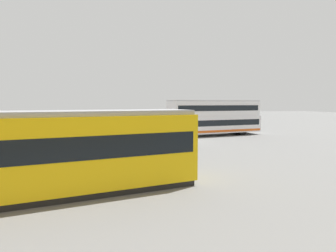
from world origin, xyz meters
TOP-DOWN VIEW (x-y plane):
  - ground_plane at (0.00, 0.00)m, footprint 160.00×160.00m
  - double_decker_bus at (-4.60, -3.23)m, footprint 11.27×4.20m
  - tram_yellow at (9.91, 14.24)m, footprint 12.38×4.70m
  - pedestrian_near_railing at (2.97, 5.37)m, footprint 0.39×0.39m
  - pedestrian_crossing at (1.99, 6.32)m, footprint 0.40×0.40m
  - pedestrian_railing at (5.62, 5.73)m, footprint 7.18×1.08m
  - info_sign at (11.09, 6.47)m, footprint 0.91×0.18m

SIDE VIEW (x-z plane):
  - ground_plane at x=0.00m, z-range 0.00..0.00m
  - pedestrian_railing at x=5.62m, z-range 0.20..1.28m
  - pedestrian_crossing at x=1.99m, z-range 0.11..1.71m
  - pedestrian_near_railing at x=2.97m, z-range 0.14..1.91m
  - info_sign at x=11.09m, z-range 0.42..2.81m
  - tram_yellow at x=9.91m, z-range 0.06..3.44m
  - double_decker_bus at x=-4.60m, z-range 0.04..3.99m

